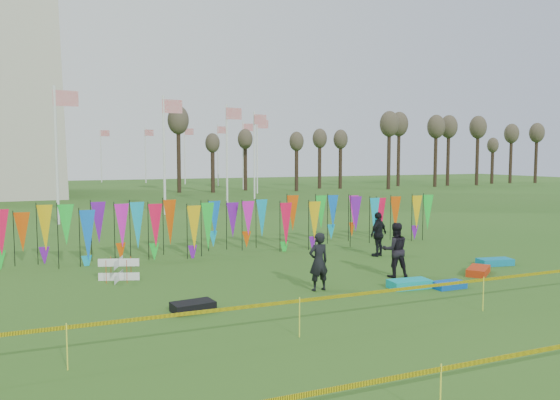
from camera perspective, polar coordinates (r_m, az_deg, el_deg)
name	(u,v)px	position (r m, az deg, el deg)	size (l,w,h in m)	color
ground	(332,300)	(15.52, 5.44, -10.32)	(160.00, 160.00, 0.00)	#285417
banner_row	(244,221)	(22.80, -3.75, -2.20)	(18.64, 0.64, 2.16)	black
caution_tape_near	(375,294)	(13.13, 9.87, -9.65)	(26.00, 0.02, 0.90)	#FFE705
caution_tape_far	(522,356)	(9.94, 23.92, -14.71)	(26.00, 0.02, 0.90)	#FFE705
tree_line	(391,138)	(69.33, 11.54, 6.38)	(53.92, 1.92, 7.84)	#322519
box_kite	(119,270)	(18.33, -16.50, -6.99)	(0.66, 0.66, 0.73)	red
person_left	(319,262)	(16.30, 4.05, -6.45)	(0.63, 0.46, 1.74)	black
person_mid	(395,250)	(18.44, 11.95, -5.12)	(0.88, 0.54, 1.81)	black
person_right	(378,234)	(22.09, 10.25, -3.53)	(1.04, 0.59, 1.77)	black
kite_bag_turquoise	(409,284)	(17.17, 13.36, -8.52)	(1.26, 0.63, 0.25)	#0BA9AB
kite_bag_blue	(449,285)	(17.47, 17.23, -8.46)	(0.99, 0.52, 0.21)	#0B50B5
kite_bag_red	(478,271)	(19.76, 20.01, -6.96)	(1.31, 0.60, 0.24)	red
kite_bag_black	(193,307)	(14.50, -9.08, -10.93)	(1.07, 0.62, 0.25)	black
kite_bag_teal	(495,262)	(21.60, 21.54, -6.03)	(1.24, 0.60, 0.24)	#0C81AB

